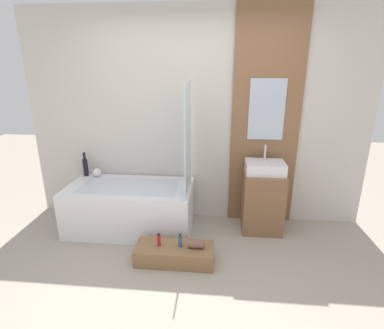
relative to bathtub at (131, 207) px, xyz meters
name	(u,v)px	position (x,y,z in m)	size (l,w,h in m)	color
ground_plane	(179,299)	(0.75, -1.15, -0.28)	(12.00, 12.00, 0.00)	#A39989
wall_tiled_back	(195,119)	(0.75, 0.43, 1.02)	(4.20, 0.06, 2.60)	beige
wall_wood_accent	(266,121)	(1.60, 0.38, 1.03)	(0.80, 0.04, 2.60)	brown
bathtub	(131,207)	(0.00, 0.00, 0.00)	(1.50, 0.77, 0.56)	white
glass_shower_screen	(188,139)	(0.72, -0.08, 0.89)	(0.01, 0.57, 1.22)	silver
wooden_step_bench	(175,254)	(0.64, -0.62, -0.19)	(0.80, 0.32, 0.18)	olive
vanity_cabinet	(262,201)	(1.60, 0.14, 0.09)	(0.47, 0.45, 0.73)	brown
sink	(265,167)	(1.60, 0.14, 0.52)	(0.45, 0.33, 0.31)	white
vase_tall_dark	(85,166)	(-0.67, 0.30, 0.40)	(0.06, 0.06, 0.31)	black
vase_round_light	(97,173)	(-0.51, 0.28, 0.33)	(0.11, 0.11, 0.11)	white
bottle_soap_primary	(159,240)	(0.48, -0.62, -0.04)	(0.04, 0.04, 0.14)	#B21928
bottle_soap_secondary	(180,241)	(0.70, -0.62, -0.04)	(0.04, 0.04, 0.15)	#2D567A
towel_roll	(196,244)	(0.86, -0.62, -0.06)	(0.09, 0.09, 0.16)	brown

